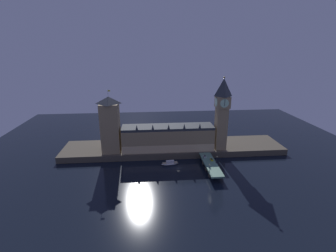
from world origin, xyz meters
name	(u,v)px	position (x,y,z in m)	size (l,w,h in m)	color
ground_plane	(178,168)	(0.00, 0.00, 0.00)	(400.00, 400.00, 0.00)	black
embankment	(174,148)	(0.00, 39.00, 2.98)	(220.00, 42.00, 5.95)	#4C4438
parliament_hall	(168,137)	(-6.66, 31.06, 17.53)	(87.71, 21.46, 27.87)	#9E845B
clock_tower	(222,112)	(44.10, 26.67, 43.07)	(12.69, 12.80, 70.10)	#9E845B
victoria_tower	(110,125)	(-60.61, 29.86, 32.59)	(17.05, 17.05, 59.04)	#9E845B
bridge	(211,165)	(27.26, -5.00, 4.25)	(10.59, 46.00, 6.08)	slate
car_northbound_lead	(205,157)	(24.93, 7.62, 6.80)	(1.98, 4.13, 1.55)	silver
car_southbound_trail	(212,160)	(29.60, 1.11, 6.70)	(2.09, 4.69, 1.33)	yellow
pedestrian_near_rail	(209,170)	(22.60, -18.44, 6.90)	(0.38, 0.38, 1.57)	black
pedestrian_mid_walk	(216,162)	(31.93, -4.52, 7.02)	(0.38, 0.38, 1.78)	black
street_lamp_near	(209,167)	(22.20, -19.72, 10.39)	(1.34, 0.60, 6.90)	#2D3333
street_lamp_mid	(217,159)	(32.33, -5.00, 10.27)	(1.34, 0.60, 6.71)	#2D3333
boat_upstream	(170,163)	(-6.64, 7.60, 1.46)	(16.00, 6.37, 4.00)	white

